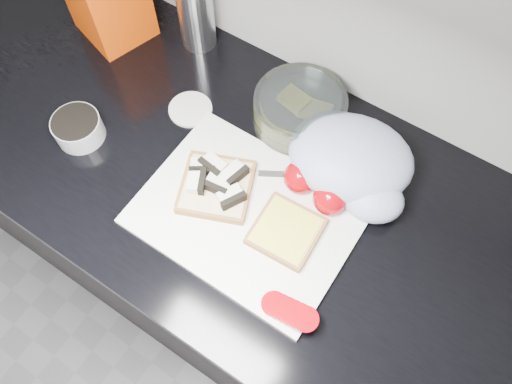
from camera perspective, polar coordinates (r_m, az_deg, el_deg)
base_cabinet at (r=1.43m, az=-2.84°, el=-6.31°), size 3.50×0.60×0.86m
countertop at (r=1.03m, az=-3.95°, el=2.73°), size 3.50×0.64×0.04m
cutting_board at (r=0.95m, az=-1.00°, el=-2.57°), size 0.40×0.30×0.01m
bread_left at (r=0.96m, az=-4.58°, el=0.84°), size 0.18×0.18×0.04m
bread_right at (r=0.92m, az=3.45°, el=-4.48°), size 0.13×0.13×0.02m
tomato_slices at (r=0.87m, az=3.84°, el=-13.44°), size 0.12×0.06×0.02m
knife at (r=0.98m, az=7.05°, el=1.90°), size 0.17×0.11×0.01m
seed_tub at (r=1.08m, az=-19.70°, el=6.95°), size 0.10×0.10×0.05m
tub_lid at (r=1.09m, az=-7.51°, el=9.36°), size 0.10×0.10×0.01m
glass_bowl at (r=1.03m, az=4.98°, el=9.21°), size 0.19×0.19×0.08m
steel_canister at (r=1.15m, az=-6.94°, el=20.02°), size 0.08×0.08×0.19m
grocery_bag at (r=0.97m, az=11.13°, el=3.24°), size 0.29×0.25×0.11m
whole_tomatoes at (r=0.95m, az=6.79°, el=0.51°), size 0.14×0.07×0.07m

